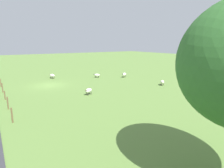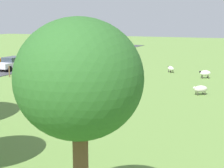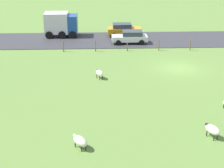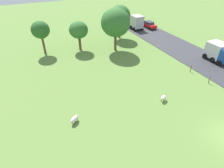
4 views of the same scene
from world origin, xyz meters
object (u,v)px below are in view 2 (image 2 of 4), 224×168
Objects in this scene: sheep_3 at (200,89)px; sheep_4 at (171,68)px; sheep_2 at (125,62)px; tree_0 at (79,81)px; sheep_1 at (205,73)px; car_2 at (58,51)px; sheep_0 at (83,77)px; car_3 at (12,63)px.

sheep_4 is at bearing -64.42° from sheep_3.
tree_0 is (-12.21, 34.35, 3.97)m from sheep_2.
sheep_2 is 0.99× the size of sheep_3.
sheep_2 is at bearing -49.56° from sheep_3.
sheep_3 is 1.18× the size of sheep_4.
car_2 reaches higher than sheep_1.
car_3 is (11.75, -3.84, 0.31)m from sheep_0.
sheep_4 is (-6.97, 3.49, -0.06)m from sheep_2.
tree_0 reaches higher than car_2.
sheep_0 is 12.36m from car_3.
car_3 reaches higher than sheep_3.
sheep_1 is (-10.53, -6.98, 0.02)m from sheep_0.
car_3 is (23.28, -25.22, -3.65)m from tree_0.
sheep_2 is at bearing 155.43° from car_2.
tree_0 is (-11.53, 21.38, 3.96)m from sheep_0.
sheep_1 is at bearing -146.46° from sheep_0.
car_2 is at bearing -24.57° from sheep_2.
sheep_0 is at bearing 127.87° from car_2.
sheep_3 is at bearing 96.17° from sheep_1.
sheep_4 is 18.91m from car_3.
sheep_1 is 28.65m from tree_0.
sheep_3 is 33.88m from car_2.
tree_0 is 1.46× the size of car_2.
car_3 is (-3.53, 15.81, -0.03)m from car_2.
car_2 is at bearing -77.40° from car_3.
sheep_4 is 0.25× the size of car_3.
car_2 reaches higher than car_3.
sheep_4 is (-6.30, -9.48, -0.07)m from sheep_0.
sheep_1 is 0.29× the size of car_2.
car_2 is (21.58, -10.17, 0.41)m from sheep_4.
sheep_3 is 0.29× the size of car_3.
sheep_2 is 0.29× the size of car_3.
car_3 is at bearing 17.36° from sheep_4.
sheep_0 is at bearing 56.41° from sheep_4.
sheep_3 is at bearing 130.44° from sheep_2.
car_2 is at bearing -52.13° from sheep_0.
sheep_1 reaches higher than sheep_0.
sheep_1 is at bearing -87.97° from tree_0.
sheep_2 is (11.20, -5.99, -0.03)m from sheep_1.
sheep_0 is 24.61m from tree_0.
tree_0 reaches higher than sheep_2.
sheep_4 is 31.56m from tree_0.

